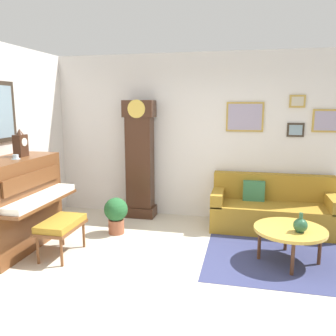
# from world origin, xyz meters

# --- Properties ---
(ground_plane) EXTENTS (6.40, 6.00, 0.10)m
(ground_plane) POSITION_xyz_m (0.00, 0.00, -0.05)
(ground_plane) COLOR beige
(wall_back) EXTENTS (5.30, 0.13, 2.80)m
(wall_back) POSITION_xyz_m (0.02, 2.40, 1.40)
(wall_back) COLOR silver
(wall_back) RESTS_ON ground_plane
(area_rug) EXTENTS (2.10, 1.50, 0.01)m
(area_rug) POSITION_xyz_m (1.37, 0.77, 0.00)
(area_rug) COLOR navy
(area_rug) RESTS_ON ground_plane
(piano) EXTENTS (0.87, 1.44, 1.25)m
(piano) POSITION_xyz_m (-2.23, 0.42, 0.63)
(piano) COLOR brown
(piano) RESTS_ON ground_plane
(piano_bench) EXTENTS (0.42, 0.70, 0.48)m
(piano_bench) POSITION_xyz_m (-1.52, 0.35, 0.41)
(piano_bench) COLOR brown
(piano_bench) RESTS_ON ground_plane
(grandfather_clock) EXTENTS (0.52, 0.34, 2.03)m
(grandfather_clock) POSITION_xyz_m (-0.99, 2.13, 0.96)
(grandfather_clock) COLOR #3D2316
(grandfather_clock) RESTS_ON ground_plane
(couch) EXTENTS (1.90, 0.80, 0.84)m
(couch) POSITION_xyz_m (1.23, 1.99, 0.31)
(couch) COLOR olive
(couch) RESTS_ON ground_plane
(coffee_table) EXTENTS (0.88, 0.88, 0.44)m
(coffee_table) POSITION_xyz_m (1.36, 0.78, 0.41)
(coffee_table) COLOR gold
(coffee_table) RESTS_ON ground_plane
(mantel_clock) EXTENTS (0.13, 0.18, 0.38)m
(mantel_clock) POSITION_xyz_m (-2.23, 0.64, 1.42)
(mantel_clock) COLOR #3D2316
(mantel_clock) RESTS_ON piano
(teacup) EXTENTS (0.12, 0.12, 0.06)m
(teacup) POSITION_xyz_m (-2.15, 0.40, 1.27)
(teacup) COLOR #ADC6D6
(teacup) RESTS_ON piano
(green_jug) EXTENTS (0.17, 0.17, 0.24)m
(green_jug) POSITION_xyz_m (1.46, 0.67, 0.53)
(green_jug) COLOR #234C33
(green_jug) RESTS_ON coffee_table
(potted_plant) EXTENTS (0.36, 0.36, 0.56)m
(potted_plant) POSITION_xyz_m (-1.11, 1.24, 0.32)
(potted_plant) COLOR #935138
(potted_plant) RESTS_ON ground_plane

